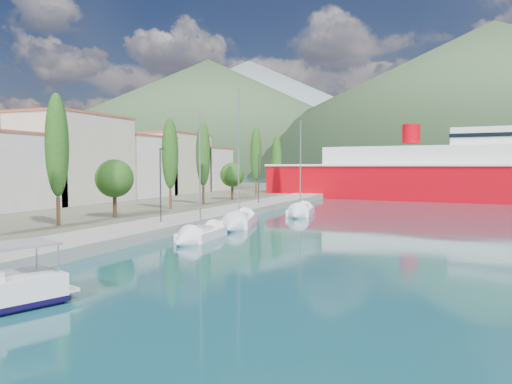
% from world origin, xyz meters
% --- Properties ---
extents(ground, '(1400.00, 1400.00, 0.00)m').
position_xyz_m(ground, '(0.00, 120.00, 0.00)').
color(ground, '#14464E').
extents(quay, '(5.00, 88.00, 0.80)m').
position_xyz_m(quay, '(-9.00, 26.00, 0.40)').
color(quay, gray).
rests_on(quay, ground).
extents(land_strip, '(70.00, 148.00, 0.70)m').
position_xyz_m(land_strip, '(-47.00, 36.00, 0.35)').
color(land_strip, '#565644').
rests_on(land_strip, ground).
extents(town_buildings, '(9.20, 69.20, 11.30)m').
position_xyz_m(town_buildings, '(-32.00, 36.91, 5.57)').
color(town_buildings, beige).
rests_on(town_buildings, land_strip).
extents(tree_row, '(3.48, 62.40, 10.78)m').
position_xyz_m(tree_row, '(-15.34, 31.27, 5.97)').
color(tree_row, '#47301E').
rests_on(tree_row, land_strip).
extents(lamp_posts, '(0.15, 45.12, 6.06)m').
position_xyz_m(lamp_posts, '(-9.00, 15.33, 4.08)').
color(lamp_posts, '#2D2D33').
rests_on(lamp_posts, quay).
extents(sailboat_near, '(2.70, 7.23, 10.17)m').
position_xyz_m(sailboat_near, '(-3.75, 11.19, 0.28)').
color(sailboat_near, silver).
rests_on(sailboat_near, ground).
extents(sailboat_mid, '(4.71, 9.63, 13.41)m').
position_xyz_m(sailboat_mid, '(-4.18, 19.66, 0.32)').
color(sailboat_mid, silver).
rests_on(sailboat_mid, ground).
extents(sailboat_far, '(3.60, 8.01, 11.37)m').
position_xyz_m(sailboat_far, '(-1.94, 31.26, 0.32)').
color(sailboat_far, silver).
rests_on(sailboat_far, ground).
extents(ferry, '(65.83, 21.01, 12.85)m').
position_xyz_m(ferry, '(16.01, 64.62, 3.91)').
color(ferry, '#B3010C').
rests_on(ferry, ground).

